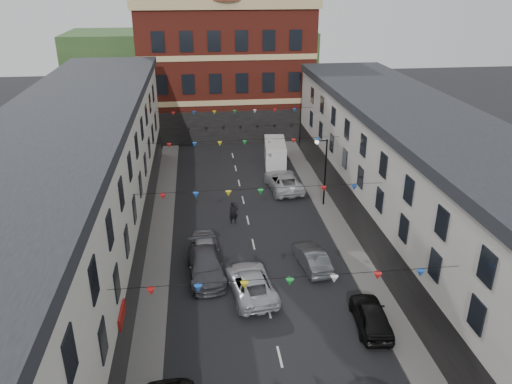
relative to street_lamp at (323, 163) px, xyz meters
name	(u,v)px	position (x,y,z in m)	size (l,w,h in m)	color
ground	(269,310)	(-6.55, -14.00, -3.90)	(160.00, 160.00, 0.00)	black
pavement_left	(154,298)	(-13.45, -12.00, -3.83)	(1.80, 64.00, 0.15)	#605E5B
pavement_right	(370,282)	(0.35, -12.00, -3.83)	(1.80, 64.00, 0.15)	#605E5B
terrace_left	(54,234)	(-18.33, -13.00, 1.44)	(8.40, 56.00, 10.70)	beige
terrace_right	(461,219)	(5.23, -13.00, 0.95)	(8.40, 56.00, 9.70)	silver
civic_building	(225,66)	(-6.55, 23.95, 4.23)	(20.60, 13.30, 18.50)	maroon
clock_tower	(157,9)	(-14.05, 21.00, 11.03)	(5.60, 5.60, 30.00)	maroon
distant_hill	(193,62)	(-10.55, 48.00, 1.10)	(40.00, 14.00, 10.00)	#2E5025
street_lamp	(323,163)	(0.00, 0.00, 0.00)	(1.10, 0.36, 6.00)	black
car_left_d	(206,265)	(-10.15, -9.81, -3.09)	(2.27, 5.59, 1.62)	#404248
car_left_e	(205,250)	(-10.15, -7.77, -3.11)	(1.89, 4.69, 1.60)	gray
car_right_d	(371,316)	(-1.05, -16.18, -3.15)	(1.78, 4.43, 1.51)	black
car_right_e	(312,258)	(-2.95, -9.60, -3.19)	(1.50, 4.31, 1.42)	#505358
car_right_f	(283,181)	(-2.58, 3.99, -3.08)	(2.74, 5.95, 1.65)	silver
moving_car	(251,283)	(-7.42, -12.17, -3.14)	(2.53, 5.48, 1.52)	#B8BAC0
white_van	(275,153)	(-2.29, 10.97, -2.71)	(2.08, 5.41, 2.39)	silver
pedestrian	(233,213)	(-7.75, -2.40, -2.98)	(0.67, 0.44, 1.84)	black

